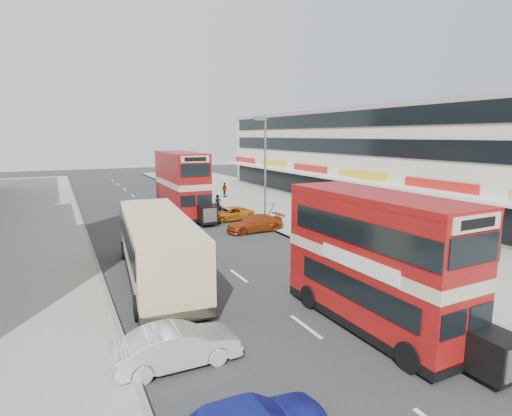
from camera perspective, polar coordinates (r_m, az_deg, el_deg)
ground at (r=14.00m, az=11.65°, el=-19.14°), size 160.00×160.00×0.00m
road_surface at (r=31.28m, az=-11.28°, el=-2.64°), size 12.00×90.00×0.01m
pavement_right at (r=36.13m, az=7.43°, el=-0.71°), size 12.00×90.00×0.15m
kerb_left at (r=30.36m, az=-22.49°, el=-3.47°), size 0.20×90.00×0.16m
kerb_right at (r=33.29m, az=-1.09°, el=-1.55°), size 0.20×90.00×0.16m
commercial_row at (r=41.98m, az=15.20°, el=6.88°), size 9.90×46.20×9.30m
street_lamp at (r=31.06m, az=1.16°, el=6.39°), size 1.00×0.20×8.12m
bus_main at (r=15.08m, az=16.30°, el=-7.04°), size 2.49×8.49×4.67m
bus_second at (r=34.93m, az=-10.28°, el=3.29°), size 2.72×9.52×5.23m
coach at (r=19.84m, az=-13.55°, el=-5.09°), size 3.70×11.04×2.87m
car_left_front at (r=13.07m, az=-10.87°, el=-18.31°), size 3.75×1.34×1.23m
car_right_a at (r=29.16m, az=-0.18°, el=-2.17°), size 4.16×1.73×1.20m
car_right_b at (r=33.05m, az=-3.67°, el=-0.83°), size 4.05×2.18×1.08m
car_right_c at (r=43.67m, az=-9.76°, el=1.81°), size 3.63×1.53×1.22m
pedestrian_near at (r=29.29m, az=8.39°, el=-1.50°), size 0.72×0.68×1.62m
pedestrian_far at (r=44.74m, az=-4.40°, el=2.54°), size 0.98×0.81×1.57m
cyclist at (r=33.82m, az=-5.28°, el=-0.39°), size 0.65×1.87×2.02m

